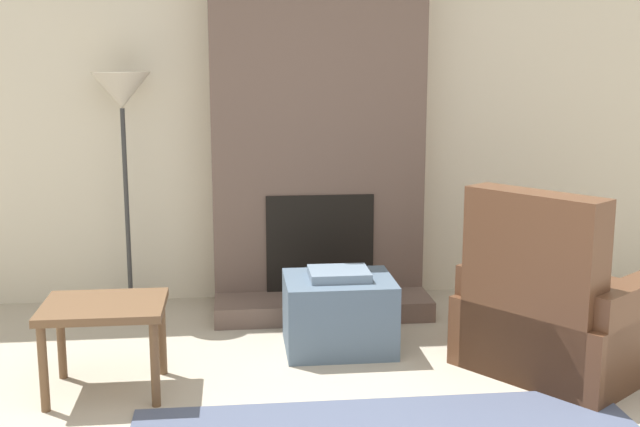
% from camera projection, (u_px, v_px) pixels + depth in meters
% --- Properties ---
extents(wall_back, '(7.26, 0.06, 2.60)m').
position_uv_depth(wall_back, '(314.00, 111.00, 5.52)').
color(wall_back, beige).
rests_on(wall_back, ground_plane).
extents(fireplace, '(1.40, 0.72, 2.60)m').
position_uv_depth(fireplace, '(318.00, 124.00, 5.32)').
color(fireplace, brown).
rests_on(fireplace, ground_plane).
extents(ottoman, '(0.62, 0.52, 0.47)m').
position_uv_depth(ottoman, '(339.00, 312.00, 4.63)').
color(ottoman, slate).
rests_on(ottoman, ground_plane).
extents(armchair, '(1.37, 1.34, 1.00)m').
position_uv_depth(armchair, '(563.00, 317.00, 4.35)').
color(armchair, brown).
rests_on(armchair, ground_plane).
extents(side_table, '(0.60, 0.49, 0.47)m').
position_uv_depth(side_table, '(104.00, 317.00, 3.99)').
color(side_table, brown).
rests_on(side_table, ground_plane).
extents(floor_lamp_left, '(0.38, 0.38, 1.58)m').
position_uv_depth(floor_lamp_left, '(122.00, 103.00, 5.12)').
color(floor_lamp_left, '#333333').
rests_on(floor_lamp_left, ground_plane).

